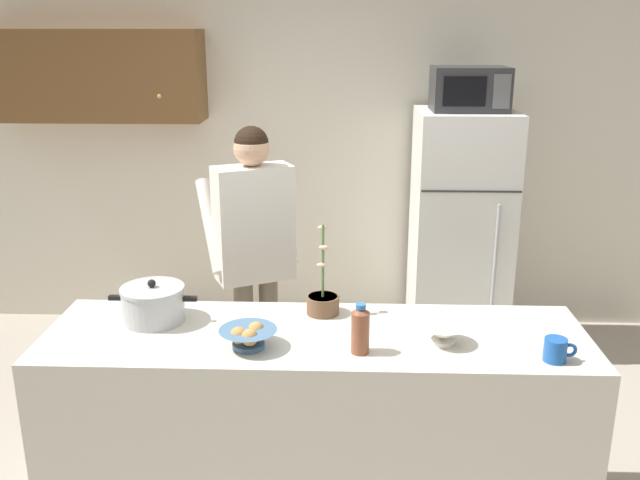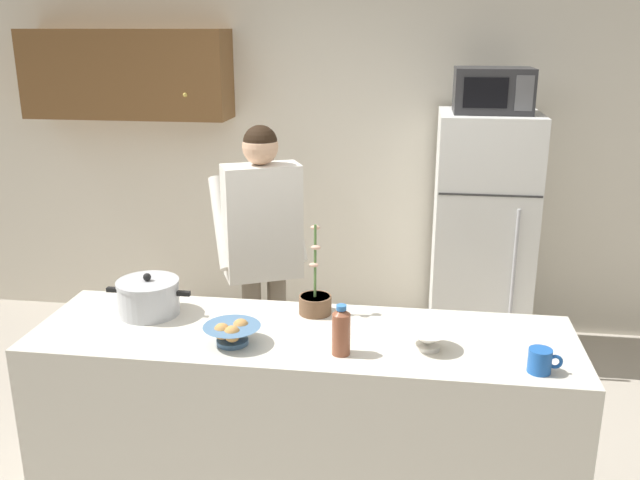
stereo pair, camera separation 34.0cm
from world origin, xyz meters
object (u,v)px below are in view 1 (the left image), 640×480
(person_near_pot, at_px, (254,238))
(potted_orchid, at_px, (323,301))
(coffee_mug, at_px, (556,350))
(microwave, at_px, (469,89))
(cooking_pot, at_px, (153,304))
(bread_bowl, at_px, (248,336))
(refrigerator, at_px, (460,232))
(empty_bowl, at_px, (443,333))
(bottle_near_edge, at_px, (360,329))

(person_near_pot, bearing_deg, potted_orchid, -60.67)
(coffee_mug, bearing_deg, microwave, 91.15)
(potted_orchid, bearing_deg, cooking_pot, -171.67)
(microwave, distance_m, bread_bowl, 2.45)
(cooking_pot, bearing_deg, refrigerator, 46.65)
(coffee_mug, height_order, empty_bowl, coffee_mug)
(bread_bowl, relative_size, potted_orchid, 0.57)
(microwave, relative_size, empty_bowl, 2.61)
(microwave, bearing_deg, cooking_pot, -133.71)
(coffee_mug, xyz_separation_m, bottle_near_edge, (-0.77, 0.05, 0.06))
(refrigerator, bearing_deg, bottle_near_edge, -109.77)
(bottle_near_edge, distance_m, potted_orchid, 0.43)
(bread_bowl, height_order, potted_orchid, potted_orchid)
(empty_bowl, bearing_deg, cooking_pot, 171.54)
(empty_bowl, bearing_deg, coffee_mug, -18.27)
(refrigerator, xyz_separation_m, bottle_near_edge, (-0.73, -2.03, 0.19))
(microwave, relative_size, potted_orchid, 1.13)
(cooking_pot, height_order, potted_orchid, potted_orchid)
(refrigerator, bearing_deg, bread_bowl, -120.67)
(microwave, bearing_deg, empty_bowl, -101.29)
(coffee_mug, bearing_deg, person_near_pot, 138.97)
(bottle_near_edge, xyz_separation_m, potted_orchid, (-0.16, 0.39, -0.04))
(person_near_pot, relative_size, empty_bowl, 9.13)
(refrigerator, height_order, potted_orchid, refrigerator)
(potted_orchid, bearing_deg, coffee_mug, -25.16)
(refrigerator, relative_size, bread_bowl, 6.90)
(microwave, bearing_deg, bottle_near_edge, -109.97)
(refrigerator, relative_size, cooking_pot, 4.20)
(microwave, xyz_separation_m, cooking_pot, (-1.65, -1.72, -0.80))
(refrigerator, distance_m, cooking_pot, 2.40)
(coffee_mug, distance_m, potted_orchid, 1.03)
(person_near_pot, xyz_separation_m, potted_orchid, (0.41, -0.73, -0.07))
(cooking_pot, height_order, empty_bowl, cooking_pot)
(person_near_pot, xyz_separation_m, bread_bowl, (0.12, -1.10, -0.08))
(person_near_pot, bearing_deg, coffee_mug, -41.03)
(microwave, bearing_deg, bread_bowl, -120.95)
(refrigerator, relative_size, bottle_near_edge, 7.83)
(coffee_mug, relative_size, potted_orchid, 0.31)
(refrigerator, height_order, person_near_pot, person_near_pot)
(microwave, height_order, cooking_pot, microwave)
(bread_bowl, bearing_deg, cooking_pot, 150.91)
(person_near_pot, xyz_separation_m, bottle_near_edge, (0.57, -1.12, -0.03))
(cooking_pot, distance_m, potted_orchid, 0.76)
(coffee_mug, distance_m, bread_bowl, 1.23)
(potted_orchid, bearing_deg, bread_bowl, -128.78)
(microwave, relative_size, coffee_mug, 3.66)
(cooking_pot, bearing_deg, person_near_pot, 67.80)
(microwave, bearing_deg, refrigerator, 90.07)
(bottle_near_edge, bearing_deg, person_near_pot, 117.06)
(refrigerator, xyz_separation_m, bread_bowl, (-1.19, -2.00, 0.14))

